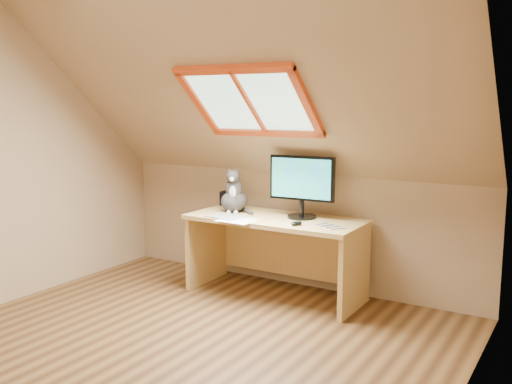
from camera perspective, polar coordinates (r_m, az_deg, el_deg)
The scene contains 10 objects.
ground at distance 3.88m, azimuth -9.03°, elevation -15.77°, with size 3.50×3.50×0.00m, color brown.
room_shell at distance 3.46m, azimuth -10.60°, elevation 5.77°, with size 3.52×3.52×2.41m.
desk at distance 4.84m, azimuth 2.33°, elevation -4.88°, with size 1.47×0.65×0.67m.
monitor at distance 4.66m, azimuth 4.60°, elevation 0.95°, with size 0.56×0.24×0.51m.
cat at distance 4.94m, azimuth -2.21°, elevation -0.37°, with size 0.30×0.33×0.40m.
desk_speaker at distance 5.28m, azimuth -3.01°, elevation -0.64°, with size 0.09×0.09×0.13m, color black.
graphics_tablet at distance 4.73m, azimuth -3.04°, elevation -2.47°, with size 0.29×0.21×0.01m, color #B2B2B7.
mouse at distance 4.43m, azimuth 4.09°, elevation -3.14°, with size 0.06×0.10×0.03m, color black.
papers at distance 4.60m, azimuth -1.51°, elevation -2.84°, with size 0.33×0.27×0.00m.
cables at distance 4.43m, azimuth 6.23°, elevation -3.32°, with size 0.51×0.26×0.01m.
Camera 1 is at (2.30, -2.67, 1.61)m, focal length 40.00 mm.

